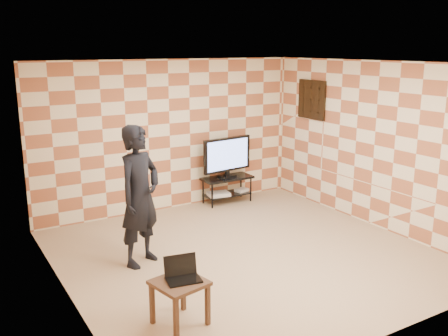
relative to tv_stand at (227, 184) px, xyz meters
The scene contains 14 objects.
floor 2.49m from the tv_stand, 115.10° to the right, with size 5.00×5.00×0.00m, color tan.
wall_back 1.46m from the tv_stand, 165.57° to the left, with size 5.00×0.02×2.70m, color beige.
wall_front 4.94m from the tv_stand, 102.46° to the right, with size 5.00×0.02×2.70m, color beige.
wall_left 4.30m from the tv_stand, 147.82° to the right, with size 0.02×5.00×2.70m, color beige.
wall_right 2.84m from the tv_stand, 56.89° to the right, with size 0.02×5.00×2.70m, color beige.
ceiling 3.39m from the tv_stand, 115.10° to the right, with size 5.00×5.00×0.02m, color white.
wall_art 2.24m from the tv_stand, 25.55° to the right, with size 0.04×0.72×0.72m.
tv_stand is the anchor object (origin of this frame).
tv 0.56m from the tv_stand, 96.83° to the right, with size 1.05×0.23×0.76m.
dvd_player 0.27m from the tv_stand, 169.39° to the right, with size 0.40×0.29×0.07m, color silver.
game_console 0.36m from the tv_stand, ahead, with size 0.24×0.18×0.06m, color silver.
side_table 4.35m from the tv_stand, 127.92° to the right, with size 0.60×0.60×0.50m.
laptop 4.29m from the tv_stand, 127.64° to the right, with size 0.40×0.34×0.24m.
person 3.05m from the tv_stand, 144.33° to the right, with size 0.70×0.46×1.92m, color black.
Camera 1 is at (-3.70, -5.59, 2.91)m, focal length 40.00 mm.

